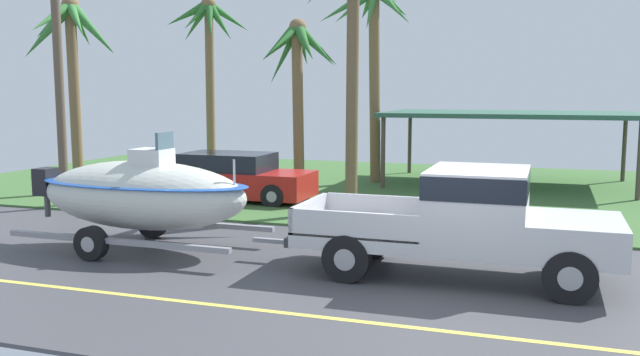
% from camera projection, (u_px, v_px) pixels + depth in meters
% --- Properties ---
extents(ground, '(36.00, 22.00, 0.11)m').
position_uv_depth(ground, '(487.00, 206.00, 18.51)').
color(ground, '#424247').
extents(pickup_truck_towing, '(5.50, 2.01, 1.86)m').
position_uv_depth(pickup_truck_towing, '(475.00, 218.00, 11.20)').
color(pickup_truck_towing, silver).
rests_on(pickup_truck_towing, ground).
extents(boat_on_trailer, '(5.78, 2.29, 2.35)m').
position_uv_depth(boat_on_trailer, '(142.00, 194.00, 13.25)').
color(boat_on_trailer, gray).
rests_on(boat_on_trailer, ground).
extents(parked_sedan_near, '(4.46, 1.83, 1.38)m').
position_uv_depth(parked_sedan_near, '(233.00, 178.00, 19.28)').
color(parked_sedan_near, '#B21E19').
rests_on(parked_sedan_near, ground).
extents(carport_awning, '(7.93, 4.80, 2.46)m').
position_uv_depth(carport_awning, '(509.00, 115.00, 22.05)').
color(carport_awning, '#4C4238').
rests_on(carport_awning, ground).
extents(palm_tree_near_left, '(2.67, 3.19, 5.35)m').
position_uv_depth(palm_tree_near_left, '(298.00, 62.00, 20.74)').
color(palm_tree_near_left, brown).
rests_on(palm_tree_near_left, ground).
extents(palm_tree_near_right, '(3.21, 2.88, 6.75)m').
position_uv_depth(palm_tree_near_right, '(373.00, 28.00, 22.17)').
color(palm_tree_near_right, brown).
rests_on(palm_tree_near_right, ground).
extents(palm_tree_mid, '(3.10, 3.30, 5.91)m').
position_uv_depth(palm_tree_mid, '(72.00, 41.00, 19.92)').
color(palm_tree_mid, brown).
rests_on(palm_tree_mid, ground).
extents(palm_tree_far_left, '(2.79, 2.98, 6.75)m').
position_uv_depth(palm_tree_far_left, '(208.00, 39.00, 26.14)').
color(palm_tree_far_left, brown).
rests_on(palm_tree_far_left, ground).
extents(palm_tree_far_right, '(3.32, 2.99, 6.80)m').
position_uv_depth(palm_tree_far_right, '(359.00, 3.00, 16.77)').
color(palm_tree_far_right, brown).
rests_on(palm_tree_far_right, ground).
extents(utility_pole, '(0.24, 1.80, 8.98)m').
position_uv_depth(utility_pole, '(57.00, 33.00, 17.72)').
color(utility_pole, brown).
rests_on(utility_pole, ground).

